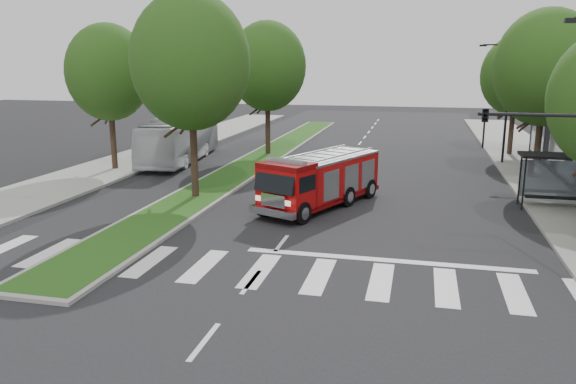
# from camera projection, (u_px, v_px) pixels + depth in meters

# --- Properties ---
(ground) EXTENTS (140.00, 140.00, 0.00)m
(ground) POSITION_uv_depth(u_px,v_px,m) (282.00, 243.00, 21.55)
(ground) COLOR black
(ground) RESTS_ON ground
(sidewalk_right) EXTENTS (5.00, 80.00, 0.15)m
(sidewalk_right) POSITION_uv_depth(u_px,v_px,m) (570.00, 199.00, 28.22)
(sidewalk_right) COLOR gray
(sidewalk_right) RESTS_ON ground
(sidewalk_left) EXTENTS (5.00, 80.00, 0.15)m
(sidewalk_left) POSITION_uv_depth(u_px,v_px,m) (91.00, 175.00, 34.26)
(sidewalk_left) COLOR gray
(sidewalk_left) RESTS_ON ground
(median) EXTENTS (3.00, 50.00, 0.15)m
(median) POSITION_uv_depth(u_px,v_px,m) (261.00, 159.00, 39.94)
(median) COLOR gray
(median) RESTS_ON ground
(bus_shelter) EXTENTS (3.20, 1.60, 2.61)m
(bus_shelter) POSITION_uv_depth(u_px,v_px,m) (555.00, 166.00, 26.31)
(bus_shelter) COLOR black
(bus_shelter) RESTS_ON ground
(tree_right_mid) EXTENTS (5.60, 5.60, 9.72)m
(tree_right_mid) POSITION_uv_depth(u_px,v_px,m) (546.00, 68.00, 30.78)
(tree_right_mid) COLOR black
(tree_right_mid) RESTS_ON ground
(tree_right_far) EXTENTS (5.00, 5.00, 8.73)m
(tree_right_far) POSITION_uv_depth(u_px,v_px,m) (516.00, 76.00, 40.41)
(tree_right_far) COLOR black
(tree_right_far) RESTS_ON ground
(tree_median_near) EXTENTS (5.80, 5.80, 10.16)m
(tree_median_near) POSITION_uv_depth(u_px,v_px,m) (190.00, 62.00, 27.04)
(tree_median_near) COLOR black
(tree_median_near) RESTS_ON ground
(tree_median_far) EXTENTS (5.60, 5.60, 9.72)m
(tree_median_far) POSITION_uv_depth(u_px,v_px,m) (267.00, 66.00, 40.39)
(tree_median_far) COLOR black
(tree_median_far) RESTS_ON ground
(tree_left_mid) EXTENTS (5.20, 5.20, 9.16)m
(tree_left_mid) POSITION_uv_depth(u_px,v_px,m) (108.00, 73.00, 34.67)
(tree_left_mid) COLOR black
(tree_left_mid) RESTS_ON ground
(streetlight_right_far) EXTENTS (2.11, 0.20, 8.00)m
(streetlight_right_far) POSITION_uv_depth(u_px,v_px,m) (505.00, 98.00, 37.18)
(streetlight_right_far) COLOR black
(streetlight_right_far) RESTS_ON ground
(fire_engine) EXTENTS (5.18, 8.01, 2.68)m
(fire_engine) POSITION_uv_depth(u_px,v_px,m) (321.00, 180.00, 26.75)
(fire_engine) COLOR #660506
(fire_engine) RESTS_ON ground
(city_bus) EXTENTS (3.92, 11.54, 3.15)m
(city_bus) POSITION_uv_depth(u_px,v_px,m) (180.00, 139.00, 39.20)
(city_bus) COLOR silver
(city_bus) RESTS_ON ground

